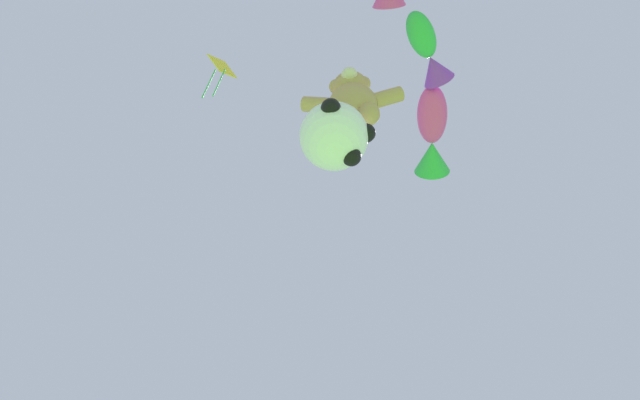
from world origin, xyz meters
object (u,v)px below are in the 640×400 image
Objects in this scene: teddy_bear_kite at (352,100)px; fish_kite_magenta at (432,136)px; soccer_ball_kite at (335,136)px; fish_kite_emerald at (428,52)px; diamond_kite at (220,70)px.

fish_kite_magenta reaches higher than teddy_bear_kite.
soccer_ball_kite is 0.65× the size of fish_kite_emerald.
soccer_ball_kite is 5.58m from diamond_kite.
fish_kite_emerald is at bearing -92.64° from fish_kite_magenta.
diamond_kite is (-2.59, 0.27, 4.93)m from soccer_ball_kite.
diamond_kite reaches higher than fish_kite_magenta.
fish_kite_emerald is (2.05, 0.09, 3.93)m from soccer_ball_kite.
diamond_kite reaches higher than fish_kite_emerald.
teddy_bear_kite is at bearing -177.19° from fish_kite_emerald.
fish_kite_magenta is 1.93m from fish_kite_emerald.
fish_kite_magenta is 5.15m from diamond_kite.
teddy_bear_kite is at bearing -132.06° from fish_kite_magenta.
fish_kite_magenta is (2.14, 2.02, 3.90)m from soccer_ball_kite.
diamond_kite is at bearing -159.76° from fish_kite_magenta.
soccer_ball_kite is (-0.33, -0.00, -1.40)m from teddy_bear_kite.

